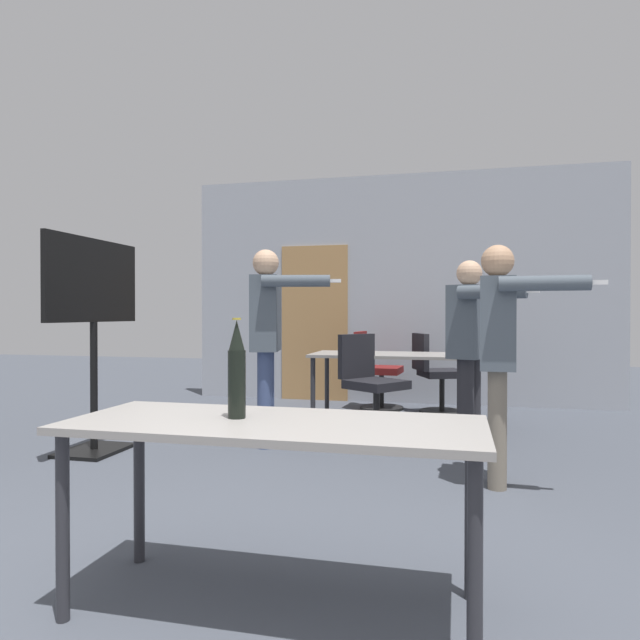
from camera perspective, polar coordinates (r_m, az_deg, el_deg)
back_wall at (r=7.44m, az=7.57°, el=3.02°), size 5.44×0.12×2.94m
conference_table_near at (r=2.25m, az=-4.60°, el=-12.08°), size 1.60×0.64×0.73m
conference_table_far at (r=5.96m, az=8.62°, el=-3.99°), size 1.95×0.76×0.73m
tv_screen at (r=5.05m, az=-21.72°, el=0.44°), size 0.44×1.18×1.76m
person_center_tall at (r=4.95m, az=-5.28°, el=-0.66°), size 0.84×0.59×1.70m
person_left_plaid at (r=4.97m, az=14.85°, el=-1.63°), size 0.70×0.81×1.60m
person_near_casual at (r=3.97m, az=17.51°, el=-1.91°), size 0.73×0.60×1.60m
office_chair_far_right at (r=6.92m, az=5.55°, el=-5.26°), size 0.57×0.52×0.93m
office_chair_far_left at (r=6.70m, az=11.49°, el=-5.52°), size 0.65×0.61×0.92m
office_chair_mid_tucked at (r=5.38m, az=5.07°, el=-6.78°), size 0.68×0.67×0.95m
beer_bottle at (r=2.29m, az=-8.33°, el=-5.05°), size 0.07×0.07×0.40m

